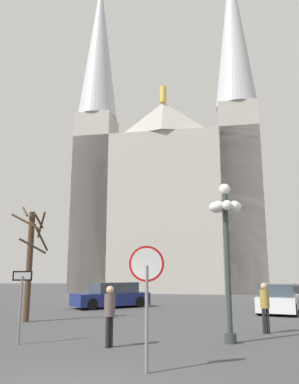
% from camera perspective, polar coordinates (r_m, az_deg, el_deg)
% --- Properties ---
extents(cathedral, '(20.95, 14.77, 37.84)m').
position_cam_1_polar(cathedral, '(43.12, 2.94, 0.31)').
color(cathedral, '#ADA89E').
rests_on(cathedral, ground).
extents(stop_sign, '(0.80, 0.21, 2.73)m').
position_cam_1_polar(stop_sign, '(8.84, -0.42, -13.23)').
color(stop_sign, slate).
rests_on(stop_sign, ground).
extents(one_way_arrow_sign, '(0.55, 0.26, 2.16)m').
position_cam_1_polar(one_way_arrow_sign, '(12.76, -18.59, -14.56)').
color(one_way_arrow_sign, slate).
rests_on(one_way_arrow_sign, ground).
extents(street_lamp, '(1.05, 1.05, 4.98)m').
position_cam_1_polar(street_lamp, '(12.62, 11.36, -5.57)').
color(street_lamp, '#2D3833').
rests_on(street_lamp, ground).
extents(bare_tree, '(1.53, 1.50, 5.05)m').
position_cam_1_polar(bare_tree, '(18.06, -17.38, -9.58)').
color(bare_tree, '#473323').
rests_on(bare_tree, ground).
extents(parked_car_near_white, '(3.19, 4.44, 1.50)m').
position_cam_1_polar(parked_car_near_white, '(21.87, 18.66, -14.91)').
color(parked_car_near_white, silver).
rests_on(parked_car_near_white, ground).
extents(parked_car_far_navy, '(4.76, 4.03, 1.47)m').
position_cam_1_polar(parked_car_far_navy, '(23.95, -5.67, -15.13)').
color(parked_car_far_navy, navy).
rests_on(parked_car_far_navy, ground).
extents(pedestrian_walking, '(0.32, 0.32, 1.73)m').
position_cam_1_polar(pedestrian_walking, '(11.80, -5.95, -17.04)').
color(pedestrian_walking, black).
rests_on(pedestrian_walking, ground).
extents(pedestrian_standing, '(0.32, 0.32, 1.73)m').
position_cam_1_polar(pedestrian_standing, '(14.78, 16.81, -15.50)').
color(pedestrian_standing, black).
rests_on(pedestrian_standing, ground).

